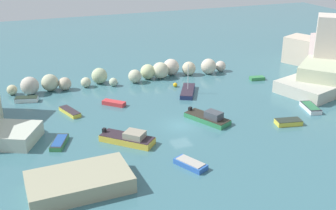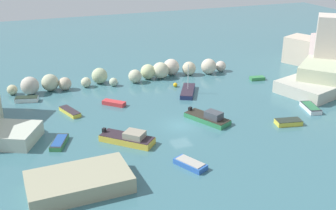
{
  "view_description": "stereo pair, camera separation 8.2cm",
  "coord_description": "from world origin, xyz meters",
  "px_view_note": "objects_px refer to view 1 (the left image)",
  "views": [
    {
      "loc": [
        -18.47,
        -44.03,
        22.28
      ],
      "look_at": [
        0.0,
        4.65,
        1.0
      ],
      "focal_mm": 44.72,
      "sensor_mm": 36.0,
      "label": 1
    },
    {
      "loc": [
        -18.39,
        -44.06,
        22.28
      ],
      "look_at": [
        0.0,
        4.65,
        1.0
      ],
      "focal_mm": 44.72,
      "sensor_mm": 36.0,
      "label": 2
    }
  ],
  "objects_px": {
    "moored_boat_6": "(59,142)",
    "moored_boat_11": "(288,122)",
    "moored_boat_3": "(311,108)",
    "moored_boat_2": "(129,138)",
    "moored_boat_5": "(209,118)",
    "moored_boat_4": "(27,99)",
    "moored_boat_8": "(191,164)",
    "channel_buoy": "(175,85)",
    "moored_boat_10": "(93,178)",
    "moored_boat_7": "(114,103)",
    "moored_boat_9": "(70,112)",
    "moored_boat_0": "(257,78)",
    "stone_dock": "(79,182)",
    "moored_boat_1": "(188,91)"
  },
  "relations": [
    {
      "from": "moored_boat_6",
      "to": "moored_boat_11",
      "type": "bearing_deg",
      "value": -77.77
    },
    {
      "from": "moored_boat_3",
      "to": "moored_boat_2",
      "type": "bearing_deg",
      "value": 105.53
    },
    {
      "from": "moored_boat_6",
      "to": "moored_boat_11",
      "type": "relative_size",
      "value": 1.13
    },
    {
      "from": "moored_boat_6",
      "to": "moored_boat_5",
      "type": "bearing_deg",
      "value": -69.1
    },
    {
      "from": "moored_boat_4",
      "to": "moored_boat_11",
      "type": "distance_m",
      "value": 36.39
    },
    {
      "from": "moored_boat_2",
      "to": "moored_boat_8",
      "type": "bearing_deg",
      "value": -15.26
    },
    {
      "from": "channel_buoy",
      "to": "moored_boat_10",
      "type": "distance_m",
      "value": 28.33
    },
    {
      "from": "moored_boat_3",
      "to": "moored_boat_6",
      "type": "height_order",
      "value": "moored_boat_3"
    },
    {
      "from": "moored_boat_4",
      "to": "moored_boat_6",
      "type": "relative_size",
      "value": 0.86
    },
    {
      "from": "moored_boat_5",
      "to": "moored_boat_7",
      "type": "bearing_deg",
      "value": -160.4
    },
    {
      "from": "channel_buoy",
      "to": "moored_boat_5",
      "type": "height_order",
      "value": "moored_boat_5"
    },
    {
      "from": "moored_boat_10",
      "to": "channel_buoy",
      "type": "bearing_deg",
      "value": -62.26
    },
    {
      "from": "moored_boat_6",
      "to": "moored_boat_4",
      "type": "bearing_deg",
      "value": 31.91
    },
    {
      "from": "moored_boat_9",
      "to": "moored_boat_2",
      "type": "bearing_deg",
      "value": 4.77
    },
    {
      "from": "moored_boat_4",
      "to": "moored_boat_11",
      "type": "bearing_deg",
      "value": 161.12
    },
    {
      "from": "moored_boat_11",
      "to": "moored_boat_4",
      "type": "bearing_deg",
      "value": 157.84
    },
    {
      "from": "moored_boat_6",
      "to": "moored_boat_7",
      "type": "relative_size",
      "value": 1.24
    },
    {
      "from": "moored_boat_9",
      "to": "moored_boat_10",
      "type": "xyz_separation_m",
      "value": [
        -0.38,
        -17.4,
        0.0
      ]
    },
    {
      "from": "channel_buoy",
      "to": "moored_boat_6",
      "type": "height_order",
      "value": "channel_buoy"
    },
    {
      "from": "moored_boat_0",
      "to": "moored_boat_10",
      "type": "height_order",
      "value": "moored_boat_10"
    },
    {
      "from": "stone_dock",
      "to": "moored_boat_10",
      "type": "height_order",
      "value": "stone_dock"
    },
    {
      "from": "moored_boat_4",
      "to": "moored_boat_6",
      "type": "bearing_deg",
      "value": 114.32
    },
    {
      "from": "moored_boat_2",
      "to": "moored_boat_9",
      "type": "xyz_separation_m",
      "value": [
        -5.06,
        10.97,
        -0.29
      ]
    },
    {
      "from": "moored_boat_0",
      "to": "moored_boat_6",
      "type": "distance_m",
      "value": 35.58
    },
    {
      "from": "channel_buoy",
      "to": "moored_boat_5",
      "type": "distance_m",
      "value": 13.78
    },
    {
      "from": "moored_boat_9",
      "to": "moored_boat_10",
      "type": "bearing_deg",
      "value": -21.22
    },
    {
      "from": "stone_dock",
      "to": "moored_boat_11",
      "type": "distance_m",
      "value": 27.64
    },
    {
      "from": "moored_boat_1",
      "to": "moored_boat_5",
      "type": "distance_m",
      "value": 10.54
    },
    {
      "from": "moored_boat_5",
      "to": "moored_boat_6",
      "type": "xyz_separation_m",
      "value": [
        -18.74,
        0.32,
        -0.24
      ]
    },
    {
      "from": "moored_boat_3",
      "to": "moored_boat_5",
      "type": "height_order",
      "value": "moored_boat_5"
    },
    {
      "from": "moored_boat_0",
      "to": "moored_boat_3",
      "type": "relative_size",
      "value": 0.61
    },
    {
      "from": "moored_boat_4",
      "to": "moored_boat_7",
      "type": "distance_m",
      "value": 12.77
    },
    {
      "from": "moored_boat_0",
      "to": "moored_boat_4",
      "type": "bearing_deg",
      "value": -176.48
    },
    {
      "from": "channel_buoy",
      "to": "moored_boat_5",
      "type": "xyz_separation_m",
      "value": [
        -0.86,
        -13.76,
        0.18
      ]
    },
    {
      "from": "moored_boat_8",
      "to": "moored_boat_10",
      "type": "bearing_deg",
      "value": 57.74
    },
    {
      "from": "moored_boat_10",
      "to": "moored_boat_11",
      "type": "distance_m",
      "value": 26.01
    },
    {
      "from": "stone_dock",
      "to": "moored_boat_4",
      "type": "relative_size",
      "value": 2.82
    },
    {
      "from": "moored_boat_4",
      "to": "moored_boat_9",
      "type": "relative_size",
      "value": 0.81
    },
    {
      "from": "stone_dock",
      "to": "moored_boat_11",
      "type": "height_order",
      "value": "stone_dock"
    },
    {
      "from": "moored_boat_2",
      "to": "moored_boat_4",
      "type": "bearing_deg",
      "value": 163.57
    },
    {
      "from": "moored_boat_1",
      "to": "moored_boat_11",
      "type": "relative_size",
      "value": 1.74
    },
    {
      "from": "moored_boat_2",
      "to": "moored_boat_7",
      "type": "bearing_deg",
      "value": 127.68
    },
    {
      "from": "moored_boat_1",
      "to": "moored_boat_7",
      "type": "height_order",
      "value": "moored_boat_1"
    },
    {
      "from": "moored_boat_7",
      "to": "moored_boat_4",
      "type": "bearing_deg",
      "value": 17.09
    },
    {
      "from": "moored_boat_1",
      "to": "moored_boat_10",
      "type": "relative_size",
      "value": 1.84
    },
    {
      "from": "moored_boat_0",
      "to": "moored_boat_7",
      "type": "height_order",
      "value": "moored_boat_7"
    },
    {
      "from": "moored_boat_10",
      "to": "moored_boat_3",
      "type": "bearing_deg",
      "value": -101.44
    },
    {
      "from": "channel_buoy",
      "to": "moored_boat_11",
      "type": "relative_size",
      "value": 0.2
    },
    {
      "from": "moored_boat_3",
      "to": "moored_boat_10",
      "type": "height_order",
      "value": "moored_boat_3"
    },
    {
      "from": "moored_boat_0",
      "to": "moored_boat_1",
      "type": "distance_m",
      "value": 13.35
    }
  ]
}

